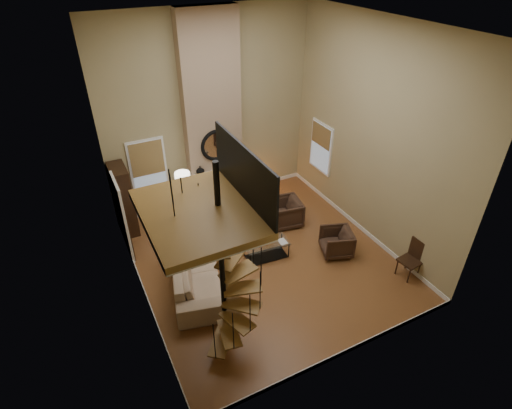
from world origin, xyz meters
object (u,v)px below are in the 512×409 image
sofa (195,271)px  accent_lamp (260,185)px  armchair_far (339,242)px  coffee_table (266,248)px  floor_lamp (183,183)px  hutch (124,201)px  side_chair (413,257)px  armchair_near (288,212)px

sofa → accent_lamp: (3.23, 2.98, -0.15)m
sofa → armchair_far: size_ratio=3.50×
armchair_far → accent_lamp: armchair_far is taller
coffee_table → floor_lamp: floor_lamp is taller
accent_lamp → hutch: bearing=-178.2°
armchair_far → side_chair: 1.78m
armchair_near → side_chair: side_chair is taller
floor_lamp → side_chair: (4.14, -4.29, -0.89)m
sofa → floor_lamp: bearing=0.1°
coffee_table → armchair_far: bearing=-21.7°
armchair_near → coffee_table: 1.63m
armchair_near → coffee_table: bearing=-40.2°
accent_lamp → side_chair: (1.48, -5.00, 0.28)m
hutch → sofa: hutch is taller
sofa → armchair_far: (3.64, -0.60, -0.04)m
armchair_far → floor_lamp: (-3.08, 2.87, 1.06)m
armchair_near → armchair_far: armchair_near is taller
floor_lamp → accent_lamp: size_ratio=3.68×
coffee_table → floor_lamp: (-1.35, 2.18, 1.13)m
floor_lamp → side_chair: size_ratio=1.76×
armchair_near → floor_lamp: floor_lamp is taller
armchair_near → accent_lamp: (0.08, 1.83, -0.10)m
hutch → floor_lamp: hutch is taller
armchair_far → accent_lamp: size_ratio=1.63×
armchair_near → hutch: bearing=-103.3°
hutch → armchair_far: bearing=-37.0°
side_chair → hutch: bearing=139.2°
side_chair → coffee_table: bearing=143.0°
accent_lamp → side_chair: size_ratio=0.48×
floor_lamp → side_chair: 6.03m
armchair_near → side_chair: bearing=35.4°
sofa → floor_lamp: 2.55m
coffee_table → accent_lamp: bearing=65.6°
accent_lamp → side_chair: side_chair is taller
hutch → armchair_far: hutch is taller
armchair_far → sofa: bearing=-79.7°
side_chair → armchair_near: bearing=116.1°
hutch → accent_lamp: (4.17, 0.13, -0.70)m
hutch → armchair_far: size_ratio=2.65×
coffee_table → accent_lamp: size_ratio=2.49×
coffee_table → accent_lamp: (1.31, 2.89, -0.03)m
sofa → coffee_table: bearing=-73.2°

